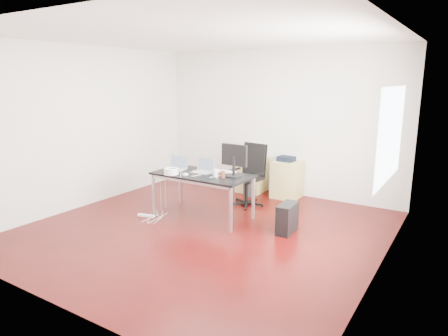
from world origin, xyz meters
The scene contains 18 objects.
room_shell centered at (0.04, 0.00, 1.40)m, with size 5.00×5.00×5.00m.
desk centered at (-0.35, 0.46, 0.68)m, with size 1.60×0.80×0.73m.
office_chair centered at (-0.04, 1.47, 0.61)m, with size 0.54×0.56×1.08m.
filing_cabinet_left centered at (-0.40, 2.23, 0.35)m, with size 0.50×0.50×0.70m, color tan.
filing_cabinet_right centered at (0.37, 2.23, 0.35)m, with size 0.50×0.50×0.70m, color tan.
pc_tower centered at (1.10, 0.56, 0.22)m, with size 0.20×0.45×0.44m, color black.
wastebasket centered at (-0.30, 1.94, 0.14)m, with size 0.24×0.24×0.28m, color black.
power_strip centered at (-1.15, -0.05, 0.02)m, with size 0.30×0.06×0.04m, color white.
laptop_left centered at (-0.88, 0.46, 0.79)m, with size 0.37×0.30×0.23m.
laptop_right centered at (-0.40, 0.55, 0.79)m, with size 0.34×0.27×0.23m.
monitor centered at (0.17, 0.59, 1.01)m, with size 0.45×0.26×0.51m.
keyboard centered at (-0.14, 0.73, 0.74)m, with size 0.44×0.14×0.02m, color white.
cup_white centered at (-0.06, 0.40, 0.79)m, with size 0.08×0.08×0.12m, color white.
cup_brown centered at (0.06, 0.42, 0.78)m, with size 0.08×0.08×0.10m, color #572A1D.
cable_coil centered at (-0.74, 0.14, 0.78)m, with size 0.24×0.24×0.11m.
power_adapter centered at (-0.53, 0.23, 0.74)m, with size 0.07×0.07×0.03m, color white.
speaker centered at (-0.39, 2.19, 0.79)m, with size 0.09×0.08×0.18m, color #9E9E9E.
navy_garment centered at (0.32, 2.26, 0.74)m, with size 0.30×0.24×0.09m, color black.
Camera 1 is at (3.29, -4.66, 2.23)m, focal length 32.00 mm.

